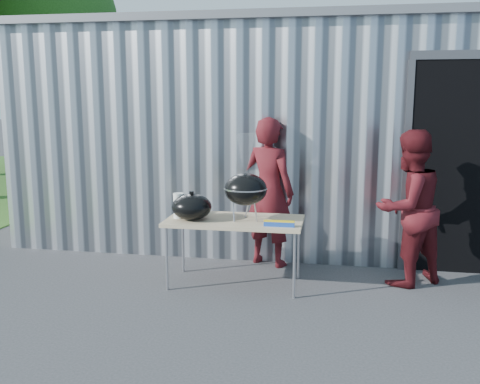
% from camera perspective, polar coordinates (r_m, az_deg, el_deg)
% --- Properties ---
extents(ground, '(80.00, 80.00, 0.00)m').
position_cam_1_polar(ground, '(5.42, -3.83, -12.52)').
color(ground, '#353538').
extents(building, '(8.20, 6.20, 3.10)m').
position_cam_1_polar(building, '(9.46, 8.29, 6.75)').
color(building, silver).
rests_on(building, ground).
extents(tree_far, '(3.70, 3.70, 6.12)m').
position_cam_1_polar(tree_far, '(15.97, -19.73, 16.43)').
color(tree_far, '#442D19').
rests_on(tree_far, ground).
extents(folding_table, '(1.50, 0.75, 0.75)m').
position_cam_1_polar(folding_table, '(5.92, -0.58, -3.29)').
color(folding_table, tan).
rests_on(folding_table, ground).
extents(kettle_grill, '(0.47, 0.47, 0.95)m').
position_cam_1_polar(kettle_grill, '(5.77, 0.60, 0.97)').
color(kettle_grill, black).
rests_on(kettle_grill, folding_table).
extents(grill_lid, '(0.44, 0.44, 0.32)m').
position_cam_1_polar(grill_lid, '(5.88, -5.18, -1.58)').
color(grill_lid, black).
rests_on(grill_lid, folding_table).
extents(paper_towels, '(0.12, 0.12, 0.28)m').
position_cam_1_polar(paper_towels, '(5.97, -6.54, -1.46)').
color(paper_towels, white).
rests_on(paper_towels, folding_table).
extents(white_tub, '(0.20, 0.15, 0.10)m').
position_cam_1_polar(white_tub, '(6.21, -5.22, -1.83)').
color(white_tub, white).
rests_on(white_tub, folding_table).
extents(foil_box, '(0.32, 0.05, 0.06)m').
position_cam_1_polar(foil_box, '(5.59, 4.20, -3.38)').
color(foil_box, '#1944A7').
rests_on(foil_box, folding_table).
extents(person_cook, '(0.79, 0.68, 1.84)m').
position_cam_1_polar(person_cook, '(6.61, 3.09, 0.00)').
color(person_cook, '#4F1217').
rests_on(person_cook, ground).
extents(person_bystander, '(1.07, 1.03, 1.73)m').
position_cam_1_polar(person_bystander, '(6.20, 17.53, -1.65)').
color(person_bystander, '#4F1217').
rests_on(person_bystander, ground).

